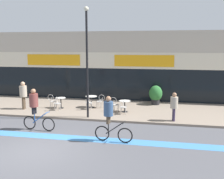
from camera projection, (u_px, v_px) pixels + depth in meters
ground_plane at (37, 151)px, 10.60m from camera, size 120.00×120.00×0.00m
sidewalk_slab at (87, 108)px, 17.61m from camera, size 40.00×5.50×0.12m
storefront_facade at (103, 65)px, 21.75m from camera, size 40.00×4.06×5.27m
bike_lane_stripe at (54, 137)px, 12.23m from camera, size 36.00×0.70×0.01m
bistro_table_0 at (61, 101)px, 17.26m from camera, size 0.62×0.62×0.70m
bistro_table_1 at (91, 99)px, 17.45m from camera, size 0.76×0.76×0.77m
bistro_table_2 at (125, 104)px, 16.26m from camera, size 0.71×0.71×0.71m
cafe_chair_0_near at (57, 102)px, 16.65m from camera, size 0.42×0.59×0.90m
cafe_chair_0_side at (52, 100)px, 17.37m from camera, size 0.58×0.40×0.90m
cafe_chair_1_near at (89, 102)px, 16.85m from camera, size 0.43×0.59×0.90m
cafe_chair_1_side at (100, 100)px, 17.33m from camera, size 0.59×0.43×0.90m
cafe_chair_2_near at (123, 106)px, 15.65m from camera, size 0.43×0.59×0.90m
cafe_chair_2_side at (115, 103)px, 16.38m from camera, size 0.58×0.41×0.90m
planter_pot at (156, 94)px, 18.33m from camera, size 0.92×0.92×1.34m
lamp_post at (87, 56)px, 14.56m from camera, size 0.26×0.26×6.18m
cyclist_0 at (35, 107)px, 13.03m from camera, size 1.76×0.53×2.10m
cyclist_1 at (110, 116)px, 11.45m from camera, size 1.73×0.53×2.04m
pedestrian_near_end at (174, 104)px, 14.24m from camera, size 0.44×0.44×1.58m
pedestrian_far_end at (23, 93)px, 16.94m from camera, size 0.53×0.53×1.80m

